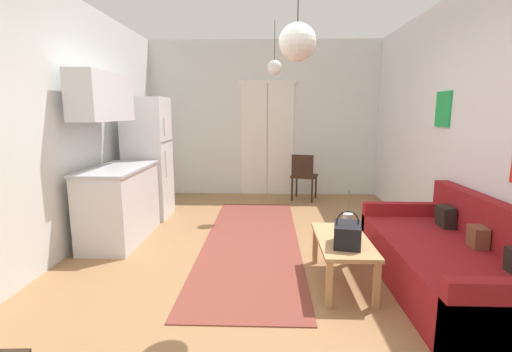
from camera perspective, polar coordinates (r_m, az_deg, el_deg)
ground_plane at (r=3.72m, az=0.52°, el=-15.67°), size 4.84×7.68×0.10m
wall_back at (r=6.95m, az=1.31°, el=8.79°), size 4.44×0.13×2.86m
wall_right at (r=3.95m, az=34.09°, el=6.35°), size 0.12×7.28×2.86m
wall_left at (r=4.04m, az=-32.12°, el=6.57°), size 0.12×7.28×2.86m
area_rug at (r=4.52m, az=-0.70°, el=-10.17°), size 1.13×3.58×0.01m
couch at (r=3.73m, az=28.57°, el=-11.77°), size 0.94×2.03×0.81m
coffee_table at (r=3.48m, az=13.39°, el=-10.44°), size 0.46×0.96×0.43m
bamboo_vase at (r=3.50m, az=14.14°, el=-7.40°), size 0.09×0.09×0.44m
handbag at (r=3.27m, az=14.04°, el=-8.84°), size 0.27×0.34×0.31m
refrigerator at (r=5.63m, az=-16.53°, el=2.68°), size 0.61×0.62×1.77m
kitchen_counter at (r=4.74m, az=-21.01°, el=-0.49°), size 0.60×1.29×2.01m
accent_chair at (r=6.50m, az=7.46°, el=0.28°), size 0.52×0.51×0.83m
pendant_lamp_near at (r=2.87m, az=6.49°, el=20.10°), size 0.28×0.28×0.93m
pendant_lamp_far at (r=5.57m, az=2.91°, el=16.61°), size 0.21×0.21×0.76m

